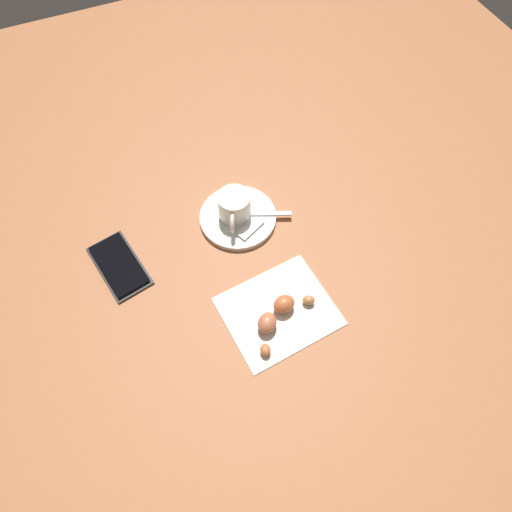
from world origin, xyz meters
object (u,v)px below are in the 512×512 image
object	(u,v)px
croissant	(277,315)
sugar_packet	(251,229)
teaspoon	(246,213)
saucer	(238,217)
espresso_cup	(234,206)
napkin	(276,312)
cell_phone	(119,265)

from	to	relation	value
croissant	sugar_packet	bearing A→B (deg)	-9.17
teaspoon	sugar_packet	bearing A→B (deg)	173.14
saucer	sugar_packet	distance (m)	0.04
espresso_cup	sugar_packet	size ratio (longest dim) A/B	1.50
napkin	cell_phone	xyz separation A→B (m)	(0.20, 0.23, 0.00)
espresso_cup	cell_phone	world-z (taller)	espresso_cup
saucer	napkin	xyz separation A→B (m)	(-0.21, 0.01, -0.00)
saucer	cell_phone	xyz separation A→B (m)	(-0.01, 0.24, -0.00)
espresso_cup	croissant	size ratio (longest dim) A/B	0.66
teaspoon	napkin	size ratio (longest dim) A/B	0.69
teaspoon	saucer	bearing A→B (deg)	77.37
espresso_cup	sugar_packet	distance (m)	0.05
espresso_cup	cell_phone	size ratio (longest dim) A/B	0.57
teaspoon	cell_phone	world-z (taller)	teaspoon
napkin	cell_phone	bearing A→B (deg)	48.85
teaspoon	cell_phone	distance (m)	0.26
saucer	croissant	bearing A→B (deg)	175.34
espresso_cup	teaspoon	bearing A→B (deg)	-108.38
teaspoon	cell_phone	bearing A→B (deg)	91.66
teaspoon	croissant	bearing A→B (deg)	171.22
saucer	teaspoon	distance (m)	0.02
saucer	sugar_packet	bearing A→B (deg)	-164.58
saucer	cell_phone	bearing A→B (deg)	92.60
sugar_packet	cell_phone	xyz separation A→B (m)	(0.03, 0.25, -0.01)
saucer	espresso_cup	distance (m)	0.03
sugar_packet	croissant	world-z (taller)	croissant
croissant	cell_phone	world-z (taller)	croissant
sugar_packet	napkin	distance (m)	0.17
espresso_cup	saucer	bearing A→B (deg)	-124.18
sugar_packet	cell_phone	distance (m)	0.25
sugar_packet	croissant	size ratio (longest dim) A/B	0.44
saucer	espresso_cup	bearing A→B (deg)	55.82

